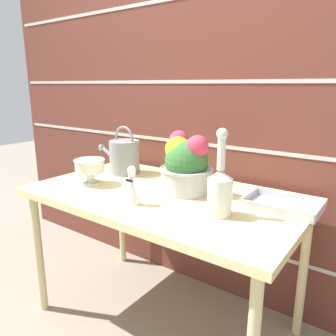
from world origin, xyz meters
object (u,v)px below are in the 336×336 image
(glass_decanter, at_px, (220,188))
(wire_tray, at_px, (282,206))
(flower_planter, at_px, (186,165))
(watering_can, at_px, (124,156))
(figurine_vase, at_px, (132,189))
(crystal_pedestal_bowl, at_px, (90,167))

(glass_decanter, distance_m, wire_tray, 0.32)
(glass_decanter, bearing_deg, flower_planter, 147.39)
(watering_can, distance_m, flower_planter, 0.50)
(flower_planter, bearing_deg, watering_can, 171.05)
(glass_decanter, xyz_separation_m, figurine_vase, (-0.37, -0.12, -0.04))
(wire_tray, bearing_deg, flower_planter, -173.92)
(glass_decanter, height_order, figurine_vase, glass_decanter)
(crystal_pedestal_bowl, distance_m, flower_planter, 0.53)
(figurine_vase, bearing_deg, glass_decanter, 17.17)
(crystal_pedestal_bowl, height_order, glass_decanter, glass_decanter)
(flower_planter, bearing_deg, glass_decanter, -32.61)
(flower_planter, distance_m, glass_decanter, 0.33)
(wire_tray, bearing_deg, figurine_vase, -148.44)
(watering_can, xyz_separation_m, wire_tray, (0.96, -0.03, -0.09))
(figurine_vase, height_order, wire_tray, figurine_vase)
(figurine_vase, distance_m, wire_tray, 0.66)
(crystal_pedestal_bowl, distance_m, wire_tray, 0.99)
(watering_can, bearing_deg, wire_tray, -1.66)
(crystal_pedestal_bowl, height_order, figurine_vase, figurine_vase)
(crystal_pedestal_bowl, relative_size, wire_tray, 0.53)
(crystal_pedestal_bowl, relative_size, flower_planter, 0.55)
(glass_decanter, bearing_deg, wire_tray, 50.71)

